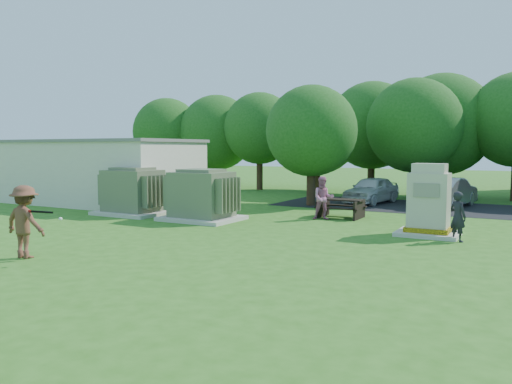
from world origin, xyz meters
The scene contains 15 objects.
ground centered at (0.00, 0.00, 0.00)m, with size 120.00×120.00×0.00m, color #2D6619.
service_building centered at (-11.00, 7.00, 1.60)m, with size 10.00×5.00×3.20m, color beige.
service_building_roof centered at (-11.00, 7.00, 3.27)m, with size 10.20×5.20×0.15m, color slate.
parking_strip centered at (7.00, 13.50, 0.01)m, with size 20.00×6.00×0.01m, color #232326.
transformer_left centered at (-6.50, 4.50, 0.97)m, with size 3.00×2.40×2.07m.
transformer_right centered at (-2.80, 4.50, 0.97)m, with size 3.00×2.40×2.07m.
generator_cabinet centered at (5.89, 5.23, 1.05)m, with size 1.97×1.61×2.40m.
picnic_table centered at (1.88, 7.91, 0.49)m, with size 1.85×1.39×0.79m.
batter centered at (-2.79, -3.53, 0.97)m, with size 1.25×0.72×1.93m, color brown.
person_by_generator centered at (6.89, 4.54, 0.79)m, with size 0.57×0.38×1.58m, color black.
person_at_picnic centered at (1.46, 7.00, 0.88)m, with size 0.86×0.67×1.77m, color #C1668F.
car_white centered at (1.39, 14.04, 0.71)m, with size 1.68×4.18×1.42m, color silver.
car_silver_a centered at (5.23, 14.06, 0.75)m, with size 1.58×4.53×1.49m, color #9D9EA2.
batting_equipment centered at (-2.14, -3.54, 1.25)m, with size 1.30×0.20×0.21m.
tree_row centered at (1.75, 18.50, 4.15)m, with size 41.30×13.30×7.30m.
Camera 1 is at (8.92, -11.92, 2.90)m, focal length 35.00 mm.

